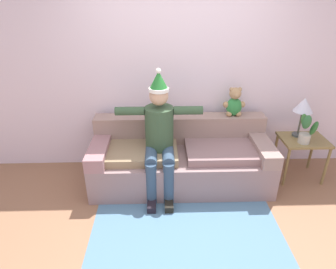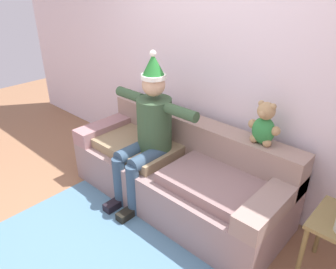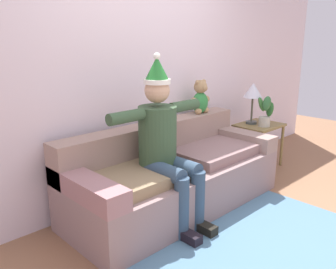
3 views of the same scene
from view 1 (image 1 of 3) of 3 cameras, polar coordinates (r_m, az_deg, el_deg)
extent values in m
plane|color=#926647|center=(3.19, 3.71, -19.30)|extent=(10.00, 10.00, 0.00)
cube|color=silver|center=(3.89, 2.23, 12.50)|extent=(7.00, 0.10, 2.70)
cube|color=gray|center=(3.81, 2.50, -6.41)|extent=(2.23, 0.89, 0.44)
cube|color=gray|center=(3.90, 2.28, 1.15)|extent=(2.23, 0.24, 0.37)
cube|color=gray|center=(3.72, -13.04, -2.61)|extent=(0.22, 0.89, 0.17)
cube|color=gray|center=(3.86, 17.64, -2.11)|extent=(0.22, 0.89, 0.17)
cube|color=#907959|center=(3.63, -5.30, -3.38)|extent=(0.89, 0.62, 0.10)
cube|color=gray|center=(3.70, 10.42, -3.10)|extent=(0.89, 0.62, 0.10)
cylinder|color=#355034|center=(3.51, -1.71, 1.31)|extent=(0.34, 0.34, 0.52)
sphere|color=tan|center=(3.36, -1.80, 7.51)|extent=(0.22, 0.22, 0.22)
cylinder|color=white|center=(3.33, -1.82, 8.76)|extent=(0.23, 0.23, 0.04)
cone|color=#23742C|center=(3.30, -1.84, 10.59)|extent=(0.21, 0.21, 0.20)
sphere|color=white|center=(3.27, -1.87, 12.27)|extent=(0.06, 0.06, 0.06)
cylinder|color=#344B63|center=(3.45, -3.30, -4.04)|extent=(0.14, 0.40, 0.14)
cylinder|color=#344B63|center=(3.43, -3.26, -9.61)|extent=(0.13, 0.13, 0.54)
cube|color=black|center=(3.51, -3.19, -13.41)|extent=(0.10, 0.24, 0.08)
cylinder|color=#344B63|center=(3.45, 0.03, -3.99)|extent=(0.14, 0.40, 0.14)
cylinder|color=#344B63|center=(3.43, 0.13, -9.56)|extent=(0.13, 0.13, 0.54)
cube|color=black|center=(3.51, 0.17, -13.36)|extent=(0.10, 0.24, 0.08)
cylinder|color=#355034|center=(3.44, -7.45, 4.55)|extent=(0.34, 0.10, 0.10)
cylinder|color=#355034|center=(3.43, 3.95, 4.71)|extent=(0.34, 0.10, 0.10)
ellipsoid|color=#2F823E|center=(3.89, 12.69, 5.30)|extent=(0.20, 0.16, 0.24)
sphere|color=tan|center=(3.83, 12.96, 7.81)|extent=(0.15, 0.15, 0.15)
sphere|color=tan|center=(3.78, 13.15, 7.37)|extent=(0.07, 0.07, 0.07)
sphere|color=tan|center=(3.80, 12.26, 8.57)|extent=(0.05, 0.05, 0.05)
sphere|color=tan|center=(3.83, 13.80, 8.53)|extent=(0.05, 0.05, 0.05)
sphere|color=tan|center=(3.86, 11.22, 5.73)|extent=(0.08, 0.08, 0.08)
sphere|color=tan|center=(3.88, 11.81, 3.98)|extent=(0.08, 0.08, 0.08)
sphere|color=tan|center=(3.91, 14.23, 5.69)|extent=(0.08, 0.08, 0.08)
sphere|color=tan|center=(3.91, 13.52, 3.97)|extent=(0.08, 0.08, 0.08)
cube|color=olive|center=(4.14, 24.89, -0.96)|extent=(0.57, 0.46, 0.03)
cylinder|color=olive|center=(4.01, 22.00, -5.94)|extent=(0.04, 0.04, 0.54)
cylinder|color=olive|center=(4.24, 28.38, -5.53)|extent=(0.04, 0.04, 0.54)
cylinder|color=olive|center=(4.32, 20.07, -3.16)|extent=(0.04, 0.04, 0.54)
cylinder|color=olive|center=(4.54, 26.10, -2.92)|extent=(0.04, 0.04, 0.54)
cylinder|color=#424B4A|center=(4.18, 23.87, -0.03)|extent=(0.14, 0.14, 0.03)
cylinder|color=#4D4E3F|center=(4.12, 24.30, 2.09)|extent=(0.02, 0.02, 0.31)
cone|color=silver|center=(4.03, 24.94, 5.27)|extent=(0.24, 0.24, 0.18)
cylinder|color=#B7B5A6|center=(4.01, 24.97, -0.68)|extent=(0.14, 0.14, 0.12)
ellipsoid|color=#2A6129|center=(3.97, 26.53, 1.11)|extent=(0.13, 0.12, 0.20)
ellipsoid|color=#356E30|center=(3.95, 25.03, 2.38)|extent=(0.14, 0.15, 0.19)
ellipsoid|color=#2E6636|center=(3.87, 25.39, 2.19)|extent=(0.14, 0.12, 0.19)
cube|color=slate|center=(3.18, 3.74, -19.47)|extent=(1.99, 1.23, 0.01)
camera|label=2|loc=(2.34, 59.36, 10.05)|focal=34.35mm
camera|label=3|loc=(2.34, -63.07, -4.67)|focal=38.05mm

